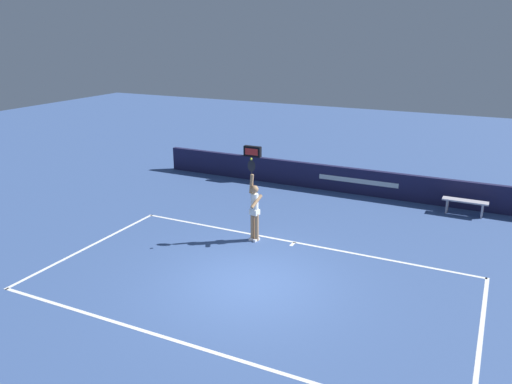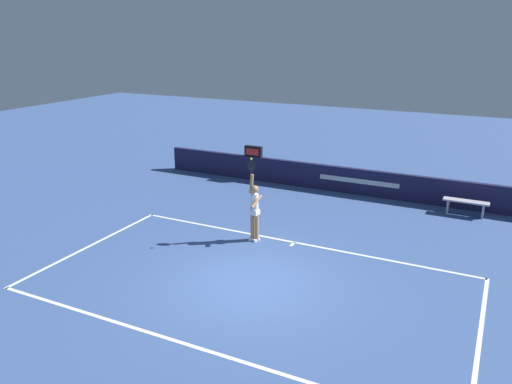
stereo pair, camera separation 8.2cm
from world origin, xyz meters
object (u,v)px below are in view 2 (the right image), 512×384
at_px(tennis_ball, 251,159).
at_px(speed_display, 253,151).
at_px(courtside_bench_near, 466,204).
at_px(tennis_player, 254,208).

bearing_deg(tennis_ball, speed_display, 116.08).
distance_m(speed_display, tennis_ball, 6.72).
height_order(speed_display, courtside_bench_near, speed_display).
bearing_deg(tennis_ball, courtside_bench_near, 43.97).
relative_size(speed_display, tennis_player, 0.30).
bearing_deg(speed_display, tennis_ball, -63.92).
bearing_deg(tennis_player, speed_display, 116.89).
distance_m(speed_display, courtside_bench_near, 8.41).
xyz_separation_m(tennis_ball, courtside_bench_near, (5.45, 5.26, -2.14)).
distance_m(speed_display, tennis_player, 6.45).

